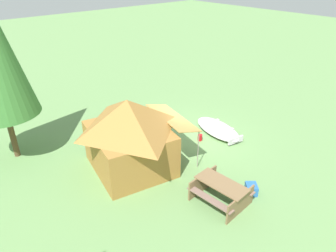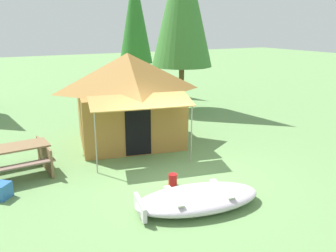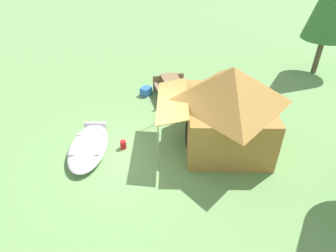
% 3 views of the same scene
% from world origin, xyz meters
% --- Properties ---
extents(ground_plane, '(80.00, 80.00, 0.00)m').
position_xyz_m(ground_plane, '(0.00, 0.00, 0.00)').
color(ground_plane, '#689254').
extents(beached_rowboat, '(2.93, 1.74, 0.38)m').
position_xyz_m(beached_rowboat, '(-0.48, -1.56, 0.20)').
color(beached_rowboat, silver).
rests_on(beached_rowboat, ground_plane).
extents(canvas_cabin_tent, '(3.90, 4.40, 2.92)m').
position_xyz_m(canvas_cabin_tent, '(-0.06, 3.19, 1.51)').
color(canvas_cabin_tent, '#A47134').
rests_on(canvas_cabin_tent, ground_plane).
extents(picnic_table, '(1.87, 1.60, 0.79)m').
position_xyz_m(picnic_table, '(-3.74, 2.07, 0.49)').
color(picnic_table, olive).
rests_on(picnic_table, ground_plane).
extents(cooler_box, '(0.60, 0.60, 0.36)m').
position_xyz_m(cooler_box, '(-4.18, 0.91, 0.18)').
color(cooler_box, '#2B65B2').
rests_on(cooler_box, ground_plane).
extents(fuel_can, '(0.21, 0.21, 0.29)m').
position_xyz_m(fuel_can, '(-0.43, -0.38, 0.15)').
color(fuel_can, red).
rests_on(fuel_can, ground_plane).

